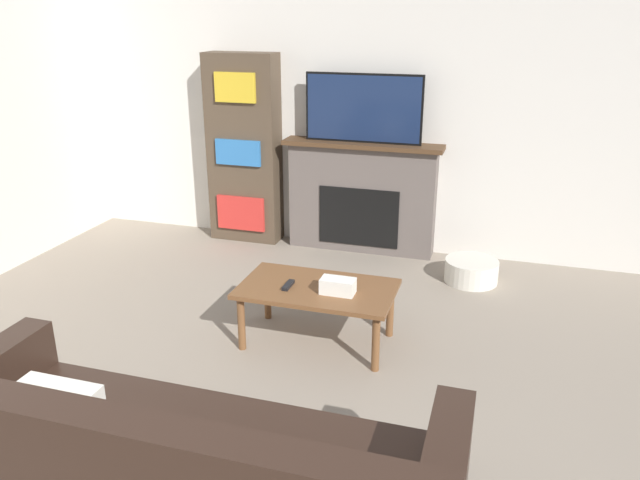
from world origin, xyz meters
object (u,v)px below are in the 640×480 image
(coffee_table, at_px, (317,294))
(bookshelf, at_px, (244,150))
(tv, at_px, (363,108))
(storage_basket, at_px, (471,271))
(fireplace, at_px, (362,197))

(coffee_table, xyz_separation_m, bookshelf, (-1.27, 1.77, 0.52))
(tv, height_order, storage_basket, tv)
(coffee_table, bearing_deg, storage_basket, 55.47)
(coffee_table, relative_size, storage_basket, 2.34)
(tv, distance_m, storage_basket, 1.67)
(coffee_table, height_order, storage_basket, coffee_table)
(coffee_table, bearing_deg, tv, 94.23)
(fireplace, xyz_separation_m, tv, (0.00, -0.02, 0.80))
(coffee_table, xyz_separation_m, storage_basket, (0.92, 1.33, -0.27))
(fireplace, bearing_deg, coffee_table, -85.82)
(tv, distance_m, coffee_table, 2.02)
(fireplace, distance_m, bookshelf, 1.20)
(tv, relative_size, storage_basket, 2.39)
(fireplace, height_order, storage_basket, fireplace)
(fireplace, xyz_separation_m, coffee_table, (0.13, -1.79, -0.15))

